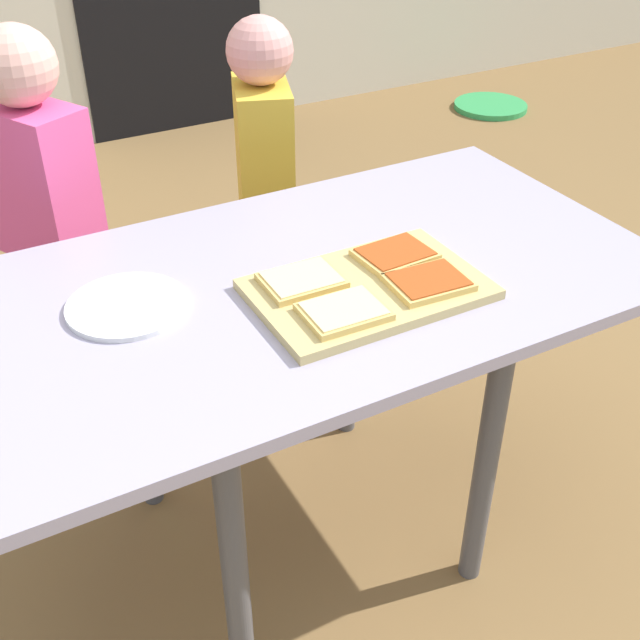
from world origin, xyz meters
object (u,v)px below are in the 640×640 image
Objects in this scene: pizza_slice_far_left at (302,280)px; garden_hose_coil at (490,106)px; pizza_slice_near_left at (345,311)px; child_right at (265,178)px; pizza_slice_far_right at (395,254)px; dining_table at (300,315)px; pizza_slice_near_right at (428,282)px; plate_white_left at (127,306)px; child_left at (49,220)px; cutting_board at (368,289)px.

pizza_slice_far_left is 3.18m from garden_hose_coil.
pizza_slice_near_left is 0.92m from child_right.
child_right is at bearing 69.90° from pizza_slice_far_left.
dining_table is at bearing 167.15° from pizza_slice_far_right.
pizza_slice_far_right is at bearing -0.54° from pizza_slice_far_left.
garden_hose_coil is (2.05, 2.25, -0.71)m from pizza_slice_near_right.
pizza_slice_far_left is at bearing -110.10° from child_right.
pizza_slice_far_right reaches higher than plate_white_left.
dining_table is 3.57× the size of garden_hose_coil.
dining_table is 9.68× the size of pizza_slice_far_left.
child_right is (0.07, 0.74, -0.15)m from pizza_slice_far_right.
pizza_slice_near_left and pizza_slice_far_right have the same top height.
pizza_slice_near_left is 0.97× the size of pizza_slice_near_right.
plate_white_left is 0.56× the size of garden_hose_coil.
pizza_slice_near_left is at bearing -134.58° from garden_hose_coil.
pizza_slice_near_left is 0.88m from child_left.
pizza_slice_far_right is at bearing 34.10° from pizza_slice_near_left.
child_right reaches higher than cutting_board.
pizza_slice_far_right is at bearing -11.83° from plate_white_left.
pizza_slice_near_right is 0.87m from child_right.
child_left is 1.06× the size of child_right.
child_left is at bearing -150.46° from garden_hose_coil.
pizza_slice_near_left reaches higher than garden_hose_coil.
pizza_slice_far_right is 1.02× the size of pizza_slice_far_left.
pizza_slice_near_right is at bearing -30.12° from pizza_slice_far_left.
garden_hose_coil is at bearing 45.71° from cutting_board.
pizza_slice_near_left is 0.14× the size of child_right.
child_left is (-0.02, 0.58, -0.09)m from plate_white_left.
pizza_slice_far_left reaches higher than garden_hose_coil.
dining_table is 0.11m from pizza_slice_far_left.
cutting_board is at bearing -49.08° from dining_table.
child_left reaches higher than garden_hose_coil.
pizza_slice_far_left is at bearing -136.44° from garden_hose_coil.
cutting_board is at bearing -60.65° from child_left.
pizza_slice_near_right reaches higher than garden_hose_coil.
pizza_slice_far_right is (0.18, 0.12, 0.00)m from pizza_slice_near_left.
dining_table is 1.30× the size of child_left.
garden_hose_coil is (1.98, 1.39, -0.56)m from child_right.
child_right reaches higher than pizza_slice_near_right.
child_right is at bearing -144.79° from garden_hose_coil.
pizza_slice_far_left is 0.81m from child_right.
plate_white_left is at bearing 156.30° from pizza_slice_near_right.
cutting_board is 0.42× the size of child_right.
dining_table is 0.75m from child_right.
cutting_board is 0.39× the size of child_left.
cutting_board reaches higher than garden_hose_coil.
plate_white_left is 0.22× the size of child_right.
pizza_slice_far_right and pizza_slice_near_right have the same top height.
pizza_slice_far_left is at bearing 98.48° from pizza_slice_near_left.
cutting_board reaches higher than dining_table.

